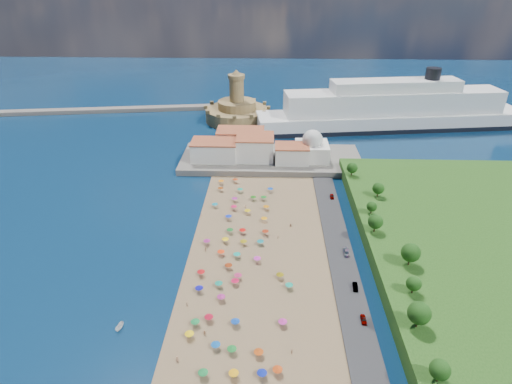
{
  "coord_description": "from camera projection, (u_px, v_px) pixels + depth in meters",
  "views": [
    {
      "loc": [
        9.25,
        -126.07,
        87.77
      ],
      "look_at": [
        4.0,
        25.0,
        8.0
      ],
      "focal_mm": 30.0,
      "sensor_mm": 36.0,
      "label": 1
    }
  ],
  "objects": [
    {
      "name": "moored_boats",
      "position": [
        104.0,
        370.0,
        104.16
      ],
      "size": [
        3.38,
        26.12,
        1.73
      ],
      "color": "white",
      "rests_on": "ground"
    },
    {
      "name": "parked_cars",
      "position": [
        347.0,
        254.0,
        145.15
      ],
      "size": [
        1.91,
        75.53,
        1.36
      ],
      "color": "gray",
      "rests_on": "promenade"
    },
    {
      "name": "beachgoers",
      "position": [
        232.0,
        261.0,
        142.32
      ],
      "size": [
        36.13,
        77.76,
        1.83
      ],
      "color": "tan",
      "rests_on": "beach"
    },
    {
      "name": "hillside_trees",
      "position": [
        393.0,
        244.0,
        135.54
      ],
      "size": [
        12.58,
        110.82,
        7.58
      ],
      "color": "#382314",
      "rests_on": "hillside"
    },
    {
      "name": "breakwater",
      "position": [
        95.0,
        110.0,
        290.68
      ],
      "size": [
        199.03,
        34.77,
        2.6
      ],
      "primitive_type": "cube",
      "rotation": [
        0.0,
        0.0,
        0.14
      ],
      "color": "#59544C",
      "rests_on": "ground"
    },
    {
      "name": "jetty",
      "position": [
        233.0,
        135.0,
        247.94
      ],
      "size": [
        18.0,
        70.0,
        2.4
      ],
      "primitive_type": "cube",
      "color": "#59544C",
      "rests_on": "ground"
    },
    {
      "name": "waterfront_buildings",
      "position": [
        245.0,
        147.0,
        214.18
      ],
      "size": [
        57.0,
        29.0,
        11.0
      ],
      "color": "silver",
      "rests_on": "terrace"
    },
    {
      "name": "domed_building",
      "position": [
        312.0,
        148.0,
        210.32
      ],
      "size": [
        16.0,
        16.0,
        15.0
      ],
      "color": "silver",
      "rests_on": "terrace"
    },
    {
      "name": "beach_parasols",
      "position": [
        236.0,
        258.0,
        141.9
      ],
      "size": [
        31.22,
        115.99,
        2.2
      ],
      "color": "gray",
      "rests_on": "beach"
    },
    {
      "name": "fortress",
      "position": [
        237.0,
        111.0,
        271.9
      ],
      "size": [
        40.0,
        40.0,
        32.4
      ],
      "color": "#A68D53",
      "rests_on": "ground"
    },
    {
      "name": "ground",
      "position": [
        242.0,
        244.0,
        152.67
      ],
      "size": [
        700.0,
        700.0,
        0.0
      ],
      "primitive_type": "plane",
      "color": "#071938",
      "rests_on": "ground"
    },
    {
      "name": "cruise_ship",
      "position": [
        392.0,
        111.0,
        258.29
      ],
      "size": [
        165.44,
        45.82,
        35.79
      ],
      "color": "black",
      "rests_on": "ground"
    },
    {
      "name": "terrace",
      "position": [
        271.0,
        159.0,
        216.19
      ],
      "size": [
        90.0,
        36.0,
        3.0
      ],
      "primitive_type": "cube",
      "color": "#59544C",
      "rests_on": "ground"
    }
  ]
}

